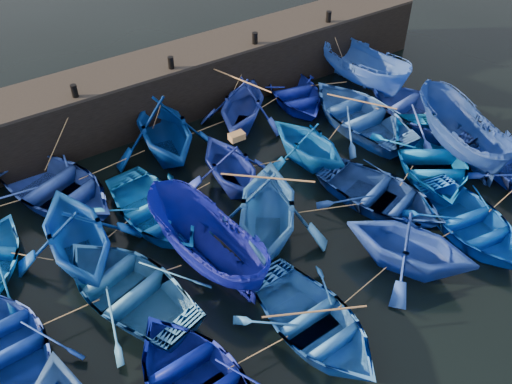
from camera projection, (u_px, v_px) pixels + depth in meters
ground at (308, 262)px, 18.76m from camera, size 120.00×120.00×0.00m
quay_wall at (165, 88)px, 24.56m from camera, size 26.00×2.50×2.50m
quay_top at (162, 60)px, 23.69m from camera, size 26.00×2.50×0.12m
bollard_1 at (74, 91)px, 21.31m from camera, size 0.24×0.24×0.50m
bollard_2 at (171, 63)px, 22.92m from camera, size 0.24×0.24×0.50m
bollard_3 at (255, 38)px, 24.52m from camera, size 0.24×0.24×0.50m
bollard_4 at (329, 17)px, 26.12m from camera, size 0.24×0.24×0.50m
boat_1 at (55, 188)px, 20.67m from camera, size 5.89×6.72×1.16m
boat_2 at (163, 128)px, 22.26m from camera, size 4.85×5.41×2.55m
boat_3 at (242, 104)px, 23.90m from camera, size 5.46×5.45×2.18m
boat_4 at (295, 93)px, 25.71m from camera, size 4.16×5.12×0.93m
boat_5 at (363, 67)px, 26.31m from camera, size 2.54×5.49×2.06m
boat_7 at (76, 234)px, 18.01m from camera, size 4.34×4.95×2.49m
boat_8 at (154, 210)px, 19.89m from camera, size 3.92×5.14×1.00m
boat_9 at (230, 165)px, 20.96m from camera, size 3.68×4.18×2.06m
boat_10 at (308, 142)px, 22.05m from camera, size 3.81×4.24×1.99m
boat_11 at (360, 114)px, 24.24m from camera, size 4.10×5.69×1.17m
boat_12 at (421, 111)px, 24.42m from camera, size 4.92×6.21×1.16m
boat_13 at (7, 343)px, 15.90m from camera, size 3.55×4.77×0.95m
boat_14 at (128, 287)px, 17.30m from camera, size 5.18×6.15×1.09m
boat_15 at (205, 244)px, 17.98m from camera, size 2.94×5.58×2.05m
boat_16 at (267, 208)px, 18.84m from camera, size 6.25×6.41×2.56m
boat_17 at (382, 195)px, 20.47m from camera, size 4.85×5.74×1.02m
boat_18 at (430, 157)px, 22.00m from camera, size 6.34×6.88×1.16m
boat_19 at (459, 133)px, 22.42m from camera, size 3.11×5.63×2.06m
boat_22 at (313, 323)px, 16.36m from camera, size 3.85×5.13×1.01m
boat_23 at (411, 244)px, 17.86m from camera, size 5.29×5.49×2.23m
boat_24 at (471, 222)px, 19.45m from camera, size 4.04×5.21×0.99m
wooden_crate at (237, 136)px, 20.31m from camera, size 0.56×0.35×0.26m
mooring_ropes at (227, 164)px, 21.23m from camera, size 18.27×11.83×2.10m
loose_oars at (297, 154)px, 20.24m from camera, size 10.28×12.22×1.61m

